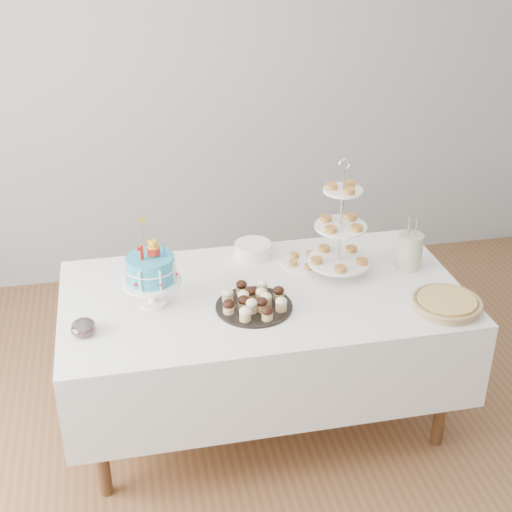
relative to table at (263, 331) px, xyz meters
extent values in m
plane|color=brown|center=(0.00, -0.30, -0.54)|extent=(5.00, 5.00, 0.00)
cube|color=#A4A7A9|center=(0.00, 1.70, 0.81)|extent=(5.00, 0.04, 2.70)
cube|color=white|center=(0.00, 0.00, 0.00)|extent=(1.92, 1.02, 0.45)
cylinder|color=brown|center=(-0.82, -0.37, -0.21)|extent=(0.06, 0.06, 0.67)
cylinder|color=brown|center=(0.82, -0.37, -0.21)|extent=(0.06, 0.06, 0.67)
cylinder|color=brown|center=(-0.82, 0.37, -0.21)|extent=(0.06, 0.06, 0.67)
cylinder|color=brown|center=(0.82, 0.37, -0.21)|extent=(0.06, 0.06, 0.67)
cylinder|color=teal|center=(-0.52, 0.00, 0.42)|extent=(0.22, 0.22, 0.12)
torus|color=white|center=(-0.52, 0.00, 0.42)|extent=(0.23, 0.23, 0.01)
cube|color=red|center=(-0.56, -0.03, 0.51)|extent=(0.02, 0.02, 0.07)
cylinder|color=blue|center=(-0.46, -0.02, 0.51)|extent=(0.01, 0.01, 0.07)
cylinder|color=silver|center=(-0.54, 0.02, 0.56)|extent=(0.00, 0.00, 0.17)
cylinder|color=yellow|center=(-0.54, 0.02, 0.65)|extent=(0.04, 0.04, 0.01)
cylinder|color=black|center=(-0.07, -0.13, 0.23)|extent=(0.36, 0.36, 0.01)
ellipsoid|color=black|center=(-0.14, -0.13, 0.28)|extent=(0.05, 0.05, 0.04)
ellipsoid|color=beige|center=(0.00, -0.13, 0.28)|extent=(0.05, 0.05, 0.04)
cylinder|color=tan|center=(0.80, -0.32, 0.25)|extent=(0.30, 0.30, 0.04)
cylinder|color=#B78D47|center=(0.80, -0.32, 0.27)|extent=(0.27, 0.27, 0.02)
torus|color=tan|center=(0.80, -0.32, 0.27)|extent=(0.33, 0.33, 0.02)
cylinder|color=silver|center=(0.41, 0.11, 0.51)|extent=(0.02, 0.02, 0.56)
cylinder|color=white|center=(0.41, 0.11, 0.29)|extent=(0.31, 0.31, 0.01)
cylinder|color=white|center=(0.41, 0.11, 0.48)|extent=(0.26, 0.26, 0.01)
cylinder|color=white|center=(0.41, 0.11, 0.67)|extent=(0.19, 0.19, 0.01)
torus|color=silver|center=(0.41, 0.11, 0.81)|extent=(0.06, 0.01, 0.06)
cylinder|color=white|center=(0.03, 0.37, 0.27)|extent=(0.19, 0.19, 0.08)
cylinder|color=white|center=(0.27, 0.23, 0.23)|extent=(0.25, 0.25, 0.01)
ellipsoid|color=silver|center=(-0.84, -0.20, 0.26)|extent=(0.11, 0.11, 0.06)
cylinder|color=#550711|center=(-0.84, -0.20, 0.25)|extent=(0.07, 0.07, 0.03)
ellipsoid|color=silver|center=(-0.84, -0.17, 0.26)|extent=(0.10, 0.10, 0.06)
cylinder|color=#550711|center=(-0.84, -0.17, 0.25)|extent=(0.07, 0.07, 0.03)
cylinder|color=beige|center=(0.78, 0.09, 0.32)|extent=(0.13, 0.13, 0.18)
cylinder|color=beige|center=(0.84, 0.11, 0.34)|extent=(0.01, 0.01, 0.10)
camera|label=1|loc=(-0.64, -2.88, 1.98)|focal=50.00mm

